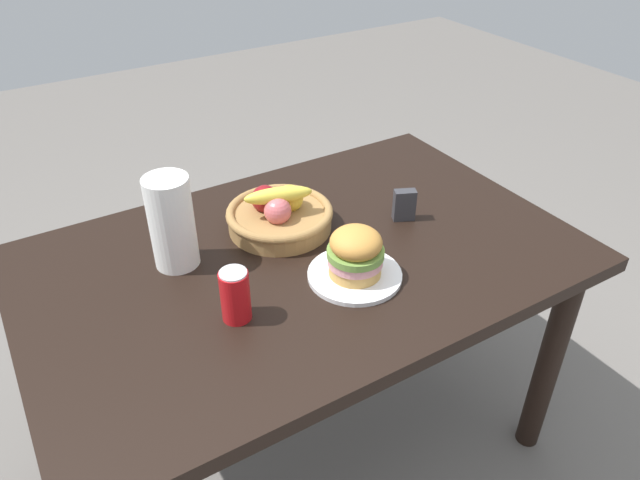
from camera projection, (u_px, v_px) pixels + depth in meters
ground_plane at (307, 439)px, 1.96m from camera, size 8.00×8.00×0.00m
dining_table at (304, 284)px, 1.60m from camera, size 1.40×0.90×0.75m
plate at (355, 275)px, 1.45m from camera, size 0.23×0.23×0.01m
sandwich at (356, 252)px, 1.42m from camera, size 0.14×0.14×0.13m
soda_can at (235, 295)px, 1.30m from camera, size 0.07×0.07×0.13m
fruit_basket at (279, 214)px, 1.61m from camera, size 0.29×0.29×0.14m
paper_towel_roll at (172, 222)px, 1.44m from camera, size 0.11×0.11×0.24m
napkin_holder at (404, 205)px, 1.65m from camera, size 0.07×0.05×0.09m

